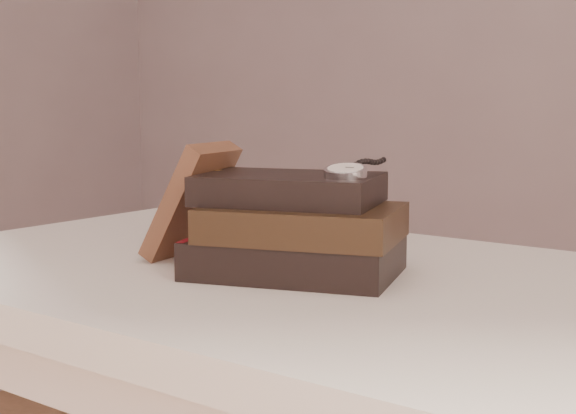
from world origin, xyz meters
The scene contains 5 objects.
table centered at (0.00, 0.35, 0.66)m, with size 1.00×0.60×0.75m.
book_stack centered at (0.02, 0.33, 0.80)m, with size 0.26×0.22×0.11m.
journal centered at (-0.13, 0.32, 0.82)m, with size 0.02×0.09×0.15m, color #422519.
pocket_watch centered at (0.08, 0.34, 0.87)m, with size 0.06×0.15×0.02m.
eyeglasses centered at (-0.08, 0.37, 0.81)m, with size 0.12×0.13×0.04m.
Camera 1 is at (0.57, -0.41, 0.95)m, focal length 52.42 mm.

